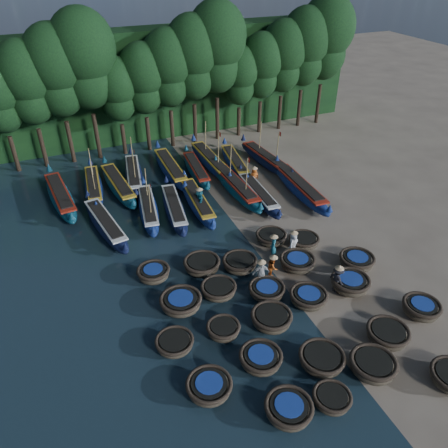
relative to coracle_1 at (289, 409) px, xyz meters
name	(u,v)px	position (x,y,z in m)	size (l,w,h in m)	color
ground	(269,268)	(3.86, 8.98, -0.42)	(120.00, 120.00, 0.00)	gray
foliage_wall	(158,84)	(3.86, 32.48, 4.58)	(40.00, 3.00, 10.00)	black
coracle_1	(289,409)	(0.00, 0.00, 0.00)	(2.31, 2.31, 0.73)	brown
coracle_2	(332,399)	(1.98, -0.25, -0.06)	(2.03, 2.03, 0.64)	brown
coracle_3	(373,365)	(4.66, 0.42, 0.04)	(2.20, 2.20, 0.82)	brown
coracle_5	(209,387)	(-2.66, 2.32, -0.03)	(2.09, 2.09, 0.69)	brown
coracle_6	(261,358)	(0.11, 2.79, 0.00)	(2.21, 2.21, 0.73)	brown
coracle_7	(322,359)	(2.73, 1.66, -0.01)	(2.24, 2.24, 0.72)	brown
coracle_8	(388,334)	(6.59, 1.68, 0.01)	(2.46, 2.46, 0.76)	brown
coracle_9	(421,308)	(9.41, 2.40, 0.05)	(2.27, 2.27, 0.81)	brown
coracle_10	(175,343)	(-3.31, 5.29, -0.06)	(2.08, 2.08, 0.63)	brown
coracle_11	(223,329)	(-0.80, 5.15, -0.03)	(1.74, 1.74, 0.69)	brown
coracle_12	(271,318)	(1.76, 4.83, 0.03)	(2.18, 2.18, 0.79)	brown
coracle_13	(308,297)	(4.38, 5.47, 0.01)	(2.36, 2.36, 0.74)	brown
coracle_14	(350,283)	(7.15, 5.49, 0.06)	(2.61, 2.61, 0.83)	brown
coracle_15	(181,302)	(-2.17, 7.79, 0.02)	(2.49, 2.49, 0.77)	brown
coracle_16	(219,289)	(0.11, 7.99, -0.02)	(2.27, 2.27, 0.70)	brown
coracle_17	(267,290)	(2.57, 6.90, -0.03)	(2.20, 2.20, 0.67)	brown
coracle_18	(297,262)	(5.42, 8.37, 0.01)	(2.41, 2.41, 0.76)	brown
coracle_19	(357,260)	(8.81, 7.08, 0.02)	(2.59, 2.59, 0.77)	brown
coracle_20	(154,273)	(-2.89, 10.71, 0.03)	(2.18, 2.18, 0.78)	brown
coracle_21	(202,265)	(-0.01, 10.34, 0.03)	(2.34, 2.34, 0.79)	brown
coracle_22	(240,263)	(2.15, 9.61, 0.02)	(2.45, 2.45, 0.77)	brown
coracle_23	(271,237)	(5.21, 11.34, -0.03)	(2.21, 2.21, 0.68)	brown
coracle_24	(304,240)	(7.01, 10.19, -0.05)	(1.99, 1.99, 0.66)	brown
long_boat_2	(106,224)	(-4.55, 16.91, 0.11)	(2.60, 7.90, 1.41)	#0F0F38
long_boat_3	(148,208)	(-1.34, 17.80, 0.08)	(2.42, 7.43, 3.19)	navy
long_boat_4	(174,208)	(0.39, 17.13, 0.09)	(2.33, 7.59, 1.35)	#0F0F38
long_boat_5	(198,202)	(2.23, 17.29, 0.11)	(1.87, 7.89, 1.39)	navy
long_boat_6	(236,187)	(5.73, 18.19, 0.16)	(1.63, 8.64, 3.67)	#104B5F
long_boat_7	(258,194)	(6.89, 16.64, 0.09)	(1.73, 7.68, 1.35)	#0F0F38
long_boat_8	(300,188)	(10.24, 16.08, 0.17)	(2.00, 8.85, 1.56)	navy
long_boat_9	(61,196)	(-6.99, 21.97, 0.16)	(2.35, 8.62, 1.52)	#104B5F
long_boat_10	(94,187)	(-4.46, 22.63, 0.10)	(2.02, 7.68, 3.28)	navy
long_boat_11	(118,185)	(-2.63, 22.13, 0.13)	(2.13, 8.28, 1.46)	#104B5F
long_boat_12	(134,175)	(-1.13, 23.33, 0.12)	(2.69, 7.88, 3.39)	#0F0F38
long_boat_13	(170,168)	(1.99, 23.29, 0.15)	(1.60, 8.55, 1.50)	navy
long_boat_14	(196,170)	(3.95, 22.34, 0.08)	(1.95, 7.44, 1.31)	#104B5F
long_boat_15	(210,161)	(5.59, 23.33, 0.17)	(1.64, 8.74, 3.71)	navy
long_boat_16	(235,162)	(7.48, 22.30, 0.09)	(2.46, 7.65, 1.36)	navy
long_boat_17	(266,159)	(10.20, 21.80, 0.14)	(2.13, 8.34, 3.55)	#0F0F38
fisherman_0	(293,243)	(5.80, 9.62, 0.50)	(1.00, 0.95, 1.93)	beige
fisherman_1	(273,246)	(4.47, 9.74, 0.53)	(0.65, 0.74, 1.92)	#1A5E70
fisherman_2	(273,266)	(3.58, 8.13, 0.42)	(0.91, 0.96, 1.77)	#B64F18
fisherman_3	(337,279)	(6.36, 5.71, 0.47)	(0.79, 1.19, 1.92)	black
fisherman_4	(261,272)	(2.65, 7.82, 0.50)	(1.06, 0.55, 1.92)	beige
fisherman_5	(200,199)	(2.28, 16.95, 0.49)	(0.70, 1.69, 1.97)	#1A5E70
fisherman_6	(254,176)	(7.58, 18.77, 0.44)	(0.82, 0.57, 1.80)	#B64F18
tree_2	(27,82)	(-7.54, 28.98, 6.90)	(4.51, 4.51, 10.63)	black
tree_3	(55,70)	(-5.24, 28.98, 7.57)	(4.92, 4.92, 11.60)	black
tree_4	(84,58)	(-2.94, 28.98, 8.25)	(5.34, 5.34, 12.58)	black
tree_5	(117,89)	(-0.64, 28.98, 5.55)	(3.68, 3.68, 8.68)	black
tree_6	(143,78)	(1.66, 28.98, 6.22)	(4.09, 4.09, 9.65)	black
tree_7	(168,67)	(3.96, 28.98, 6.90)	(4.51, 4.51, 10.63)	black
tree_8	(192,57)	(6.26, 28.98, 7.57)	(4.92, 4.92, 11.60)	black
tree_9	(217,46)	(8.56, 28.98, 8.25)	(5.34, 5.34, 12.58)	black
tree_10	(240,75)	(10.86, 28.98, 5.55)	(3.68, 3.68, 8.68)	black
tree_11	(262,65)	(13.16, 28.98, 6.22)	(4.09, 4.09, 9.65)	black
tree_12	(284,55)	(15.46, 28.98, 6.90)	(4.51, 4.51, 10.63)	black
tree_13	(305,46)	(17.76, 28.98, 7.57)	(4.92, 4.92, 11.60)	black
tree_14	(326,37)	(20.06, 28.98, 8.25)	(5.34, 5.34, 12.58)	black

